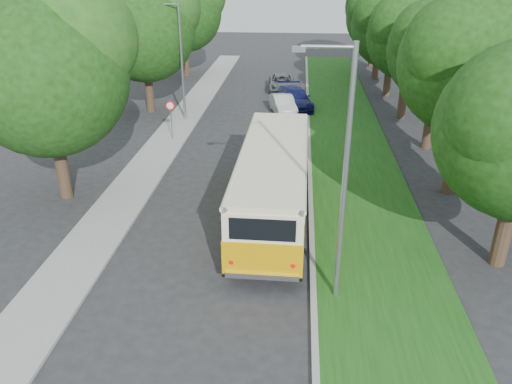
# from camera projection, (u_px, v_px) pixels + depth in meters

# --- Properties ---
(ground) EXTENTS (120.00, 120.00, 0.00)m
(ground) POSITION_uv_depth(u_px,v_px,m) (215.00, 250.00, 18.63)
(ground) COLOR #272729
(ground) RESTS_ON ground
(curb) EXTENTS (0.20, 70.00, 0.15)m
(curb) POSITION_uv_depth(u_px,v_px,m) (310.00, 195.00, 22.83)
(curb) COLOR gray
(curb) RESTS_ON ground
(grass_verge) EXTENTS (4.50, 70.00, 0.13)m
(grass_verge) POSITION_uv_depth(u_px,v_px,m) (362.00, 197.00, 22.65)
(grass_verge) COLOR #194713
(grass_verge) RESTS_ON ground
(sidewalk) EXTENTS (2.20, 70.00, 0.12)m
(sidewalk) POSITION_uv_depth(u_px,v_px,m) (131.00, 189.00, 23.48)
(sidewalk) COLOR gray
(sidewalk) RESTS_ON ground
(treeline) EXTENTS (24.27, 41.91, 9.46)m
(treeline) POSITION_uv_depth(u_px,v_px,m) (305.00, 26.00, 32.08)
(treeline) COLOR #332319
(treeline) RESTS_ON ground
(lamppost_near) EXTENTS (1.71, 0.16, 8.00)m
(lamppost_near) POSITION_uv_depth(u_px,v_px,m) (342.00, 173.00, 14.19)
(lamppost_near) COLOR gray
(lamppost_near) RESTS_ON ground
(lamppost_far) EXTENTS (1.71, 0.16, 7.50)m
(lamppost_far) POSITION_uv_depth(u_px,v_px,m) (180.00, 58.00, 31.66)
(lamppost_far) COLOR gray
(lamppost_far) RESTS_ON ground
(warning_sign) EXTENTS (0.56, 0.10, 2.50)m
(warning_sign) POSITION_uv_depth(u_px,v_px,m) (171.00, 113.00, 29.05)
(warning_sign) COLOR gray
(warning_sign) RESTS_ON ground
(vintage_bus) EXTENTS (2.83, 10.52, 3.11)m
(vintage_bus) POSITION_uv_depth(u_px,v_px,m) (273.00, 184.00, 20.30)
(vintage_bus) COLOR #E29E07
(vintage_bus) RESTS_ON ground
(car_silver) EXTENTS (1.67, 3.81, 1.28)m
(car_silver) POSITION_uv_depth(u_px,v_px,m) (273.00, 152.00, 26.26)
(car_silver) COLOR #AAA9AE
(car_silver) RESTS_ON ground
(car_white) EXTENTS (2.25, 4.11, 1.28)m
(car_white) POSITION_uv_depth(u_px,v_px,m) (283.00, 105.00, 34.70)
(car_white) COLOR silver
(car_white) RESTS_ON ground
(car_blue) EXTENTS (3.07, 5.36, 1.46)m
(car_blue) POSITION_uv_depth(u_px,v_px,m) (295.00, 98.00, 35.92)
(car_blue) COLOR #121752
(car_blue) RESTS_ON ground
(car_grey) EXTENTS (2.30, 4.59, 1.25)m
(car_grey) POSITION_uv_depth(u_px,v_px,m) (282.00, 83.00, 40.80)
(car_grey) COLOR slate
(car_grey) RESTS_ON ground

